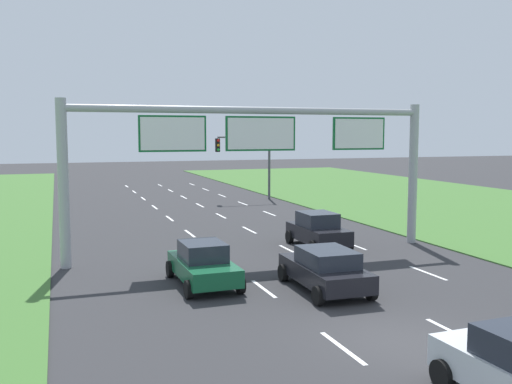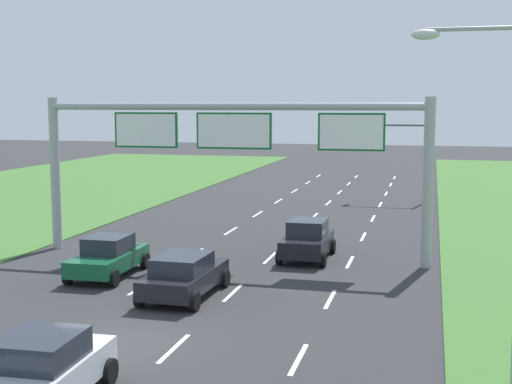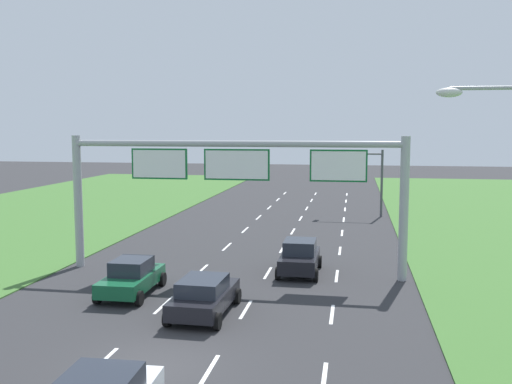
{
  "view_description": "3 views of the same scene",
  "coord_description": "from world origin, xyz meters",
  "px_view_note": "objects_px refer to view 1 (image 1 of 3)",
  "views": [
    {
      "loc": [
        -8.63,
        -12.81,
        5.58
      ],
      "look_at": [
        0.2,
        12.39,
        2.81
      ],
      "focal_mm": 40.0,
      "sensor_mm": 36.0,
      "label": 1
    },
    {
      "loc": [
        8.52,
        -17.88,
        6.72
      ],
      "look_at": [
        0.42,
        14.8,
        2.53
      ],
      "focal_mm": 50.0,
      "sensor_mm": 36.0,
      "label": 2
    },
    {
      "loc": [
        6.01,
        -16.2,
        7.36
      ],
      "look_at": [
        0.62,
        15.0,
        3.82
      ],
      "focal_mm": 40.0,
      "sensor_mm": 36.0,
      "label": 3
    }
  ],
  "objects_px": {
    "car_lead_silver": "(203,264)",
    "traffic_light_mast": "(247,154)",
    "car_mid_lane": "(318,230)",
    "car_near_red": "(325,269)",
    "sign_gantry": "(259,147)"
  },
  "relations": [
    {
      "from": "car_mid_lane",
      "to": "sign_gantry",
      "type": "bearing_deg",
      "value": -171.19
    },
    {
      "from": "car_mid_lane",
      "to": "sign_gantry",
      "type": "distance_m",
      "value": 5.25
    },
    {
      "from": "car_near_red",
      "to": "car_lead_silver",
      "type": "distance_m",
      "value": 4.47
    },
    {
      "from": "car_lead_silver",
      "to": "sign_gantry",
      "type": "height_order",
      "value": "sign_gantry"
    },
    {
      "from": "car_lead_silver",
      "to": "sign_gantry",
      "type": "relative_size",
      "value": 0.24
    },
    {
      "from": "car_lead_silver",
      "to": "car_mid_lane",
      "type": "bearing_deg",
      "value": 34.31
    },
    {
      "from": "car_mid_lane",
      "to": "car_near_red",
      "type": "bearing_deg",
      "value": -113.49
    },
    {
      "from": "car_lead_silver",
      "to": "traffic_light_mast",
      "type": "relative_size",
      "value": 0.75
    },
    {
      "from": "car_lead_silver",
      "to": "car_near_red",
      "type": "bearing_deg",
      "value": -30.05
    },
    {
      "from": "car_near_red",
      "to": "sign_gantry",
      "type": "bearing_deg",
      "value": 92.48
    },
    {
      "from": "car_near_red",
      "to": "traffic_light_mast",
      "type": "relative_size",
      "value": 0.78
    },
    {
      "from": "car_near_red",
      "to": "traffic_light_mast",
      "type": "distance_m",
      "value": 27.89
    },
    {
      "from": "car_mid_lane",
      "to": "traffic_light_mast",
      "type": "relative_size",
      "value": 0.71
    },
    {
      "from": "car_lead_silver",
      "to": "car_mid_lane",
      "type": "relative_size",
      "value": 1.06
    },
    {
      "from": "car_near_red",
      "to": "car_mid_lane",
      "type": "xyz_separation_m",
      "value": [
        3.12,
        7.14,
        0.06
      ]
    }
  ]
}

